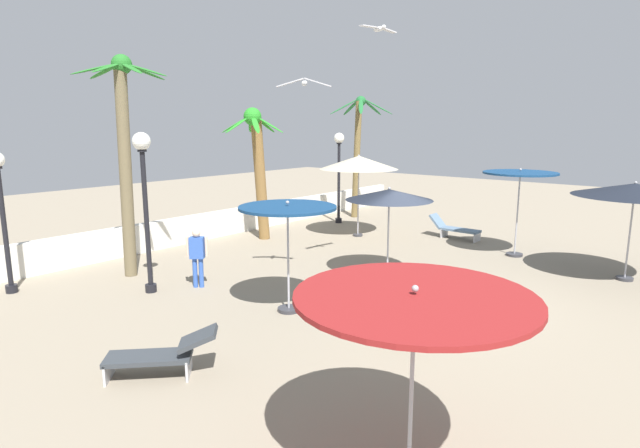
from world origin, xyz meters
TOP-DOWN VIEW (x-y plane):
  - ground_plane at (0.00, 0.00)m, footprint 56.00×56.00m
  - boundary_wall at (0.00, 9.27)m, footprint 25.20×0.30m
  - patio_umbrella_0 at (-6.16, -3.20)m, footprint 2.71×2.71m
  - patio_umbrella_1 at (-2.91, 1.77)m, footprint 2.16×2.16m
  - patio_umbrella_2 at (4.64, 5.21)m, footprint 2.93×2.93m
  - patio_umbrella_3 at (5.41, -0.44)m, footprint 2.27×2.27m
  - patio_umbrella_4 at (0.69, 1.41)m, footprint 2.35×2.35m
  - patio_umbrella_5 at (4.67, -3.68)m, footprint 3.09×3.09m
  - palm_tree_0 at (8.12, 7.72)m, footprint 2.69×2.73m
  - palm_tree_1 at (-3.58, 7.12)m, footprint 2.52×2.54m
  - palm_tree_2 at (1.81, 7.62)m, footprint 2.25×2.04m
  - lamp_post_0 at (6.32, 7.41)m, footprint 0.43×0.43m
  - lamp_post_1 at (-4.13, 5.39)m, footprint 0.44×0.44m
  - lamp_post_2 at (-6.39, 8.06)m, footprint 0.38×0.38m
  - lounge_chair_0 at (-6.51, 1.30)m, footprint 1.70×1.67m
  - lounge_chair_1 at (6.59, 2.21)m, footprint 0.57×1.89m
  - guest_0 at (-3.12, 4.78)m, footprint 0.42×0.45m
  - seagull_0 at (-1.63, 2.38)m, footprint 0.82×1.18m
  - seagull_1 at (0.04, 1.42)m, footprint 1.25×0.39m
  - planter at (-2.40, -1.04)m, footprint 0.70×0.70m

SIDE VIEW (x-z plane):
  - ground_plane at x=0.00m, z-range 0.00..0.00m
  - planter at x=-2.40m, z-range -0.04..0.81m
  - lounge_chair_1 at x=6.59m, z-range -0.03..0.80m
  - lounge_chair_0 at x=-6.51m, z-range 0.00..0.81m
  - boundary_wall at x=0.00m, z-range 0.00..0.96m
  - guest_0 at x=-3.12m, z-range 0.15..1.70m
  - patio_umbrella_0 at x=-6.16m, z-range 0.97..3.40m
  - patio_umbrella_1 at x=-2.91m, z-range 0.94..3.47m
  - lamp_post_2 at x=-6.39m, z-range 0.45..3.98m
  - patio_umbrella_4 at x=0.69m, z-range 1.03..3.56m
  - patio_umbrella_5 at x=4.67m, z-range 1.11..3.81m
  - patio_umbrella_3 at x=5.41m, z-range 1.07..3.90m
  - lamp_post_0 at x=6.32m, z-range 0.70..4.53m
  - lamp_post_1 at x=-4.13m, z-range 0.73..4.72m
  - patio_umbrella_2 at x=4.64m, z-range 1.24..4.32m
  - palm_tree_2 at x=1.81m, z-range 0.54..5.31m
  - palm_tree_0 at x=8.12m, z-range 0.64..6.08m
  - palm_tree_1 at x=-3.58m, z-range 0.68..6.67m
  - seagull_0 at x=-1.63m, z-range 5.02..5.23m
  - seagull_1 at x=0.04m, z-range 6.39..6.53m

